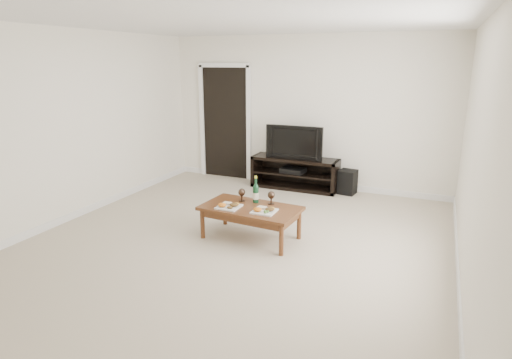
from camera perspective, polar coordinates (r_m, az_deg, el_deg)
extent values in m
plane|color=#BAAA96|center=(5.36, -2.55, -8.35)|extent=(5.50, 5.50, 0.00)
cube|color=white|center=(7.53, 6.64, 8.85)|extent=(5.00, 0.04, 2.60)
cube|color=white|center=(4.92, -2.94, 20.79)|extent=(5.00, 5.50, 0.04)
cube|color=black|center=(8.12, -4.11, 7.44)|extent=(0.90, 0.02, 2.05)
cube|color=black|center=(7.49, 5.20, 0.86)|extent=(1.50, 0.45, 0.55)
imported|color=black|center=(7.37, 5.31, 5.07)|extent=(0.99, 0.15, 0.57)
cube|color=black|center=(7.48, 4.96, 1.24)|extent=(0.43, 0.33, 0.08)
cube|color=black|center=(7.34, 12.11, -0.32)|extent=(0.31, 0.31, 0.41)
cube|color=#572F18|center=(5.39, -0.72, -5.78)|extent=(1.25, 0.75, 0.42)
cube|color=white|center=(5.29, -3.64, -3.39)|extent=(0.27, 0.27, 0.07)
cube|color=white|center=(5.13, 1.12, -3.99)|extent=(0.27, 0.27, 0.07)
cylinder|color=#0F371E|center=(5.43, -0.03, -1.30)|extent=(0.07, 0.07, 0.35)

